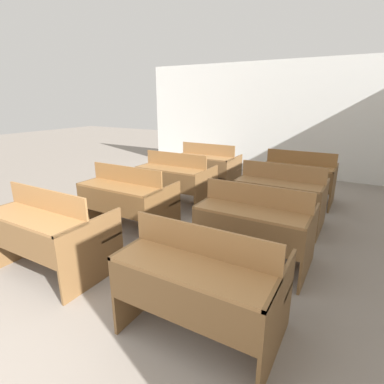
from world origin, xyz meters
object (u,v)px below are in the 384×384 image
(bench_second_left, at_px, (128,198))
(bench_back_left, at_px, (207,166))
(bench_front_left, at_px, (50,230))
(bench_front_right, at_px, (201,281))
(bench_third_left, at_px, (176,179))
(bench_second_right, at_px, (255,225))
(bench_third_right, at_px, (280,195))
(bench_back_right, at_px, (299,176))
(schoolbag, at_px, (28,228))

(bench_second_left, xyz_separation_m, bench_back_left, (-0.00, 2.53, 0.00))
(bench_front_left, height_order, bench_back_left, same)
(bench_front_right, bearing_deg, bench_second_left, 145.86)
(bench_third_left, bearing_deg, bench_second_right, -33.89)
(bench_third_left, height_order, bench_third_right, same)
(bench_front_left, bearing_deg, bench_third_right, 53.82)
(bench_front_left, xyz_separation_m, bench_second_left, (-0.02, 1.27, 0.00))
(bench_second_right, distance_m, bench_back_left, 3.17)
(bench_third_right, distance_m, bench_back_right, 1.28)
(bench_front_right, height_order, bench_second_right, same)
(bench_front_right, height_order, bench_back_right, same)
(bench_second_left, height_order, bench_third_left, same)
(bench_front_right, relative_size, bench_back_right, 1.00)
(bench_second_right, height_order, bench_back_left, same)
(bench_second_left, relative_size, bench_third_right, 1.00)
(bench_back_left, xyz_separation_m, bench_back_right, (1.88, 0.01, 0.00))
(bench_front_right, bearing_deg, schoolbag, 173.35)
(bench_third_right, xyz_separation_m, bench_back_left, (-1.87, 1.27, 0.00))
(bench_second_left, relative_size, schoolbag, 3.46)
(bench_back_left, bearing_deg, schoolbag, -105.47)
(bench_second_left, height_order, schoolbag, bench_second_left)
(bench_second_left, distance_m, bench_third_left, 1.26)
(bench_back_left, bearing_deg, bench_third_left, -89.56)
(schoolbag, bearing_deg, bench_second_right, 18.29)
(bench_third_right, height_order, bench_back_right, same)
(bench_second_left, relative_size, bench_third_left, 1.00)
(schoolbag, bearing_deg, bench_back_right, 50.82)
(bench_front_right, xyz_separation_m, bench_back_right, (-0.01, 3.82, 0.00))
(bench_second_left, bearing_deg, bench_third_right, 34.05)
(bench_third_left, xyz_separation_m, bench_back_left, (-0.01, 1.26, 0.00))
(schoolbag, bearing_deg, bench_third_right, 38.01)
(bench_second_left, bearing_deg, schoolbag, -135.39)
(bench_second_left, distance_m, bench_back_left, 2.53)
(bench_front_right, distance_m, schoolbag, 2.89)
(bench_front_left, relative_size, bench_back_left, 1.00)
(bench_second_left, bearing_deg, bench_front_left, -89.15)
(bench_third_left, xyz_separation_m, bench_back_right, (1.87, 1.28, 0.00))
(bench_third_left, bearing_deg, bench_back_right, 34.26)
(bench_front_right, xyz_separation_m, bench_second_right, (0.00, 1.28, 0.00))
(bench_third_left, relative_size, bench_back_left, 1.00)
(bench_third_right, height_order, schoolbag, bench_third_right)
(bench_front_left, bearing_deg, bench_back_right, 63.93)
(bench_third_right, relative_size, schoolbag, 3.46)
(bench_front_left, bearing_deg, bench_third_left, 90.25)
(bench_front_left, xyz_separation_m, bench_back_right, (1.86, 3.80, 0.00))
(bench_back_right, bearing_deg, bench_third_left, -145.74)
(bench_back_right, bearing_deg, bench_third_right, -90.61)
(bench_second_right, xyz_separation_m, bench_third_left, (-1.89, 1.27, 0.00))
(bench_front_right, height_order, bench_third_left, same)
(bench_second_right, bearing_deg, schoolbag, -161.71)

